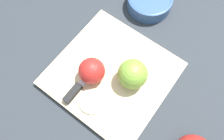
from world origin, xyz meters
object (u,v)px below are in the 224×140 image
object	(u,v)px
apple_half_right	(92,71)
bowl	(150,1)
knife	(77,89)
apple_half_left	(132,74)

from	to	relation	value
apple_half_right	bowl	bearing A→B (deg)	-83.32
knife	bowl	distance (m)	0.35
apple_half_left	apple_half_right	world-z (taller)	apple_half_left
apple_half_right	knife	bearing A→B (deg)	85.96
apple_half_right	knife	xyz separation A→B (m)	(0.01, 0.06, -0.03)
apple_half_left	apple_half_right	distance (m)	0.10
knife	bowl	world-z (taller)	bowl
apple_half_left	knife	bearing A→B (deg)	44.51
bowl	apple_half_right	bearing A→B (deg)	87.89
apple_half_left	knife	xyz separation A→B (m)	(0.11, 0.10, -0.03)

